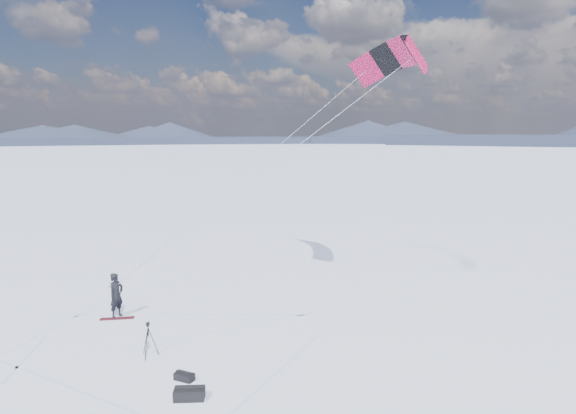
{
  "coord_description": "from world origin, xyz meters",
  "views": [
    {
      "loc": [
        5.8,
        -15.22,
        7.51
      ],
      "look_at": [
        5.41,
        5.19,
        4.36
      ],
      "focal_mm": 30.0,
      "sensor_mm": 36.0,
      "label": 1
    }
  ],
  "objects_px": {
    "gear_bag_a": "(189,394)",
    "snowboard": "(117,318)",
    "snowkiter": "(118,317)",
    "tripod": "(148,334)",
    "gear_bag_b": "(184,376)"
  },
  "relations": [
    {
      "from": "gear_bag_a",
      "to": "snowboard",
      "type": "bearing_deg",
      "value": 121.86
    },
    {
      "from": "snowkiter",
      "to": "tripod",
      "type": "distance_m",
      "value": 4.29
    },
    {
      "from": "gear_bag_b",
      "to": "snowkiter",
      "type": "bearing_deg",
      "value": 150.45
    },
    {
      "from": "snowboard",
      "to": "gear_bag_b",
      "type": "bearing_deg",
      "value": -60.7
    },
    {
      "from": "tripod",
      "to": "gear_bag_b",
      "type": "bearing_deg",
      "value": -67.44
    },
    {
      "from": "snowkiter",
      "to": "snowboard",
      "type": "bearing_deg",
      "value": -139.52
    },
    {
      "from": "snowboard",
      "to": "gear_bag_b",
      "type": "distance_m",
      "value": 6.21
    },
    {
      "from": "gear_bag_b",
      "to": "tripod",
      "type": "bearing_deg",
      "value": 157.31
    },
    {
      "from": "snowboard",
      "to": "tripod",
      "type": "height_order",
      "value": "tripod"
    },
    {
      "from": "snowkiter",
      "to": "gear_bag_b",
      "type": "height_order",
      "value": "snowkiter"
    },
    {
      "from": "gear_bag_a",
      "to": "gear_bag_b",
      "type": "relative_size",
      "value": 1.32
    },
    {
      "from": "tripod",
      "to": "gear_bag_b",
      "type": "xyz_separation_m",
      "value": [
        1.56,
        -1.57,
        -0.66
      ]
    },
    {
      "from": "snowkiter",
      "to": "snowboard",
      "type": "relative_size",
      "value": 1.38
    },
    {
      "from": "gear_bag_a",
      "to": "gear_bag_b",
      "type": "height_order",
      "value": "gear_bag_a"
    },
    {
      "from": "gear_bag_a",
      "to": "snowkiter",
      "type": "bearing_deg",
      "value": 121.33
    }
  ]
}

